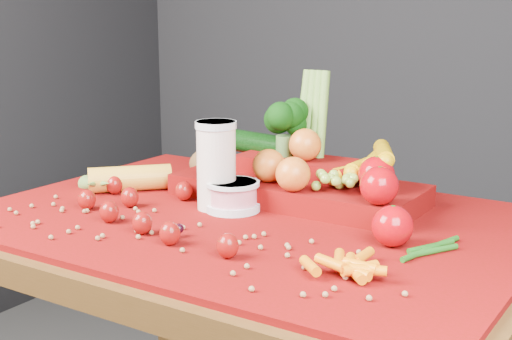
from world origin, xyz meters
The scene contains 12 objects.
table centered at (0.00, 0.00, 0.66)m, with size 1.10×0.80×0.75m.
red_cloth centered at (0.00, 0.00, 0.76)m, with size 1.05×0.75×0.01m, color #6C0308.
milk_glass centered at (-0.09, 0.01, 0.86)m, with size 0.08×0.08×0.18m.
yogurt_bowl centered at (-0.05, 0.01, 0.79)m, with size 0.11×0.11×0.06m.
strawberry_scatter centered at (-0.16, -0.13, 0.79)m, with size 0.48×0.28×0.05m.
dark_grape_cluster centered at (-0.05, -0.20, 0.78)m, with size 0.06×0.05×0.03m, color black, non-canonical shape.
soybean_scatter centered at (0.00, -0.20, 0.77)m, with size 0.84×0.24×0.01m, color olive, non-canonical shape.
corn_ear centered at (-0.37, -0.01, 0.78)m, with size 0.26×0.26×0.06m.
potato centered at (-0.23, 0.19, 0.80)m, with size 0.11×0.08×0.08m, color brown.
baby_carrot_pile centered at (0.29, -0.18, 0.78)m, with size 0.17×0.17×0.03m, color orange, non-canonical shape.
green_bean_pile centered at (0.37, -0.01, 0.77)m, with size 0.14×0.12×0.01m, color #175212, non-canonical shape.
produce_mound centered at (0.04, 0.16, 0.82)m, with size 0.60×0.36×0.27m.
Camera 1 is at (0.73, -1.11, 1.16)m, focal length 50.00 mm.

